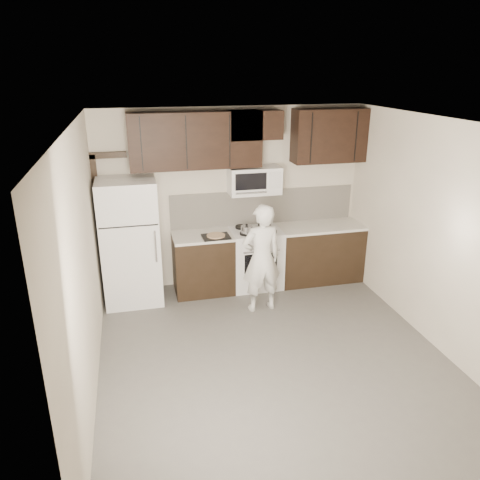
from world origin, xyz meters
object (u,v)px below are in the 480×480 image
object	(u,v)px
stove	(255,258)
person	(261,258)
refrigerator	(130,242)
microwave	(254,180)

from	to	relation	value
stove	person	xyz separation A→B (m)	(-0.12, -0.75, 0.31)
refrigerator	person	distance (m)	1.87
stove	refrigerator	distance (m)	1.90
refrigerator	stove	bearing A→B (deg)	1.51
stove	refrigerator	bearing A→B (deg)	-178.49
microwave	person	size ratio (longest dim) A/B	0.49
stove	microwave	bearing A→B (deg)	90.10
stove	microwave	world-z (taller)	microwave
refrigerator	person	size ratio (longest dim) A/B	1.17
microwave	person	xyz separation A→B (m)	(-0.12, -0.87, -0.88)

